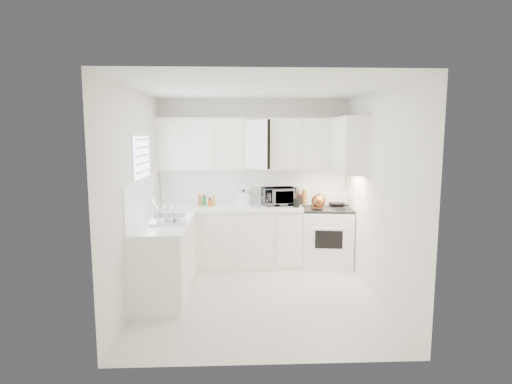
{
  "coord_description": "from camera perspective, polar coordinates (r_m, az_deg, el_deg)",
  "views": [
    {
      "loc": [
        -0.25,
        -5.11,
        2.06
      ],
      "look_at": [
        0.0,
        0.7,
        1.25
      ],
      "focal_mm": 29.4,
      "sensor_mm": 36.0,
      "label": 1
    }
  ],
  "objects": [
    {
      "name": "tea_kettle",
      "position": [
        6.41,
        8.48,
        -1.13
      ],
      "size": [
        0.31,
        0.28,
        0.24
      ],
      "primitive_type": null,
      "rotation": [
        0.0,
        0.0,
        -0.28
      ],
      "color": "brown",
      "rests_on": "stove"
    },
    {
      "name": "dish_rack",
      "position": [
        5.33,
        -12.01,
        -2.92
      ],
      "size": [
        0.5,
        0.41,
        0.25
      ],
      "primitive_type": null,
      "rotation": [
        0.0,
        0.0,
        0.18
      ],
      "color": "white",
      "rests_on": "countertop_left"
    },
    {
      "name": "spice_left_1",
      "position": [
        6.55,
        -7.03,
        -1.31
      ],
      "size": [
        0.06,
        0.06,
        0.13
      ],
      "primitive_type": "cylinder",
      "color": "#246D28",
      "rests_on": "countertop_back"
    },
    {
      "name": "microwave",
      "position": [
        6.56,
        3.1,
        -0.33
      ],
      "size": [
        0.53,
        0.35,
        0.34
      ],
      "primitive_type": "imported",
      "rotation": [
        0.0,
        0.0,
        0.16
      ],
      "color": "gray",
      "rests_on": "countertop_back"
    },
    {
      "name": "lower_cabinets_back",
      "position": [
        6.61,
        -3.62,
        -6.18
      ],
      "size": [
        2.22,
        0.6,
        0.9
      ],
      "primitive_type": null,
      "color": "white",
      "rests_on": "floor"
    },
    {
      "name": "countertop_left",
      "position": [
        5.51,
        -12.26,
        -4.14
      ],
      "size": [
        0.64,
        1.62,
        0.05
      ],
      "primitive_type": "cube",
      "color": "white",
      "rests_on": "lower_cabinets_left"
    },
    {
      "name": "countertop_back",
      "position": [
        6.5,
        -3.66,
        -2.14
      ],
      "size": [
        2.24,
        0.64,
        0.05
      ],
      "primitive_type": "cube",
      "color": "white",
      "rests_on": "lower_cabinets_back"
    },
    {
      "name": "lower_cabinets_left",
      "position": [
        5.63,
        -12.22,
        -8.87
      ],
      "size": [
        0.6,
        1.6,
        0.9
      ],
      "primitive_type": null,
      "color": "white",
      "rests_on": "floor"
    },
    {
      "name": "wall_right",
      "position": [
        5.46,
        16.27,
        -0.4
      ],
      "size": [
        0.0,
        3.2,
        3.2
      ],
      "primitive_type": "plane",
      "rotation": [
        1.57,
        0.0,
        -1.57
      ],
      "color": "white",
      "rests_on": "ground"
    },
    {
      "name": "spice_left_0",
      "position": [
        6.64,
        -7.61,
        -1.19
      ],
      "size": [
        0.06,
        0.06,
        0.13
      ],
      "primitive_type": "cylinder",
      "color": "#9A662A",
      "rests_on": "countertop_back"
    },
    {
      "name": "wall_front",
      "position": [
        3.6,
        1.57,
        -4.28
      ],
      "size": [
        3.0,
        0.0,
        3.0
      ],
      "primitive_type": "plane",
      "rotation": [
        -1.57,
        0.0,
        0.0
      ],
      "color": "white",
      "rests_on": "ground"
    },
    {
      "name": "sauce_right_0",
      "position": [
        6.7,
        4.68,
        -0.81
      ],
      "size": [
        0.06,
        0.06,
        0.19
      ],
      "primitive_type": "cylinder",
      "color": "#C84A1A",
      "rests_on": "countertop_back"
    },
    {
      "name": "ceiling",
      "position": [
        5.15,
        0.34,
        13.94
      ],
      "size": [
        3.2,
        3.2,
        0.0
      ],
      "primitive_type": "plane",
      "rotation": [
        3.14,
        0.0,
        0.0
      ],
      "color": "white",
      "rests_on": "ground"
    },
    {
      "name": "upper_cabinets_right",
      "position": [
        6.17,
        12.46,
        2.53
      ],
      "size": [
        0.33,
        0.9,
        0.8
      ],
      "primitive_type": null,
      "color": "white",
      "rests_on": "wall_right"
    },
    {
      "name": "wall_left",
      "position": [
        5.32,
        -16.03,
        -0.61
      ],
      "size": [
        0.0,
        3.2,
        3.2
      ],
      "primitive_type": "plane",
      "rotation": [
        1.57,
        0.0,
        1.57
      ],
      "color": "white",
      "rests_on": "ground"
    },
    {
      "name": "utensil_crock",
      "position": [
        6.38,
        5.53,
        -0.65
      ],
      "size": [
        0.14,
        0.14,
        0.32
      ],
      "primitive_type": null,
      "rotation": [
        0.0,
        0.0,
        0.34
      ],
      "color": "black",
      "rests_on": "countertop_back"
    },
    {
      "name": "stove",
      "position": [
        6.69,
        9.66,
        -4.93
      ],
      "size": [
        0.83,
        0.72,
        1.17
      ],
      "primitive_type": null,
      "rotation": [
        0.0,
        0.0,
        -0.13
      ],
      "color": "white",
      "rests_on": "floor"
    },
    {
      "name": "window_blinds",
      "position": [
        5.62,
        -15.1,
        2.45
      ],
      "size": [
        0.06,
        0.96,
        1.06
      ],
      "primitive_type": null,
      "color": "white",
      "rests_on": "wall_left"
    },
    {
      "name": "sauce_right_1",
      "position": [
        6.65,
        5.22,
        -0.88
      ],
      "size": [
        0.06,
        0.06,
        0.19
      ],
      "primitive_type": "cylinder",
      "color": "yellow",
      "rests_on": "countertop_back"
    },
    {
      "name": "paper_towel",
      "position": [
        6.65,
        -1.07,
        -0.5
      ],
      "size": [
        0.12,
        0.12,
        0.27
      ],
      "primitive_type": "cylinder",
      "color": "white",
      "rests_on": "countertop_back"
    },
    {
      "name": "upper_cabinets_back",
      "position": [
        6.58,
        -0.27,
        3.05
      ],
      "size": [
        3.0,
        0.33,
        0.8
      ],
      "primitive_type": null,
      "color": "white",
      "rests_on": "wall_back"
    },
    {
      "name": "floor",
      "position": [
        5.52,
        0.32,
        -14.0
      ],
      "size": [
        3.2,
        3.2,
        0.0
      ],
      "primitive_type": "plane",
      "color": "silver",
      "rests_on": "ground"
    },
    {
      "name": "spice_left_2",
      "position": [
        6.63,
        -6.32,
        -1.19
      ],
      "size": [
        0.06,
        0.06,
        0.13
      ],
      "primitive_type": "cylinder",
      "color": "#C84A1A",
      "rests_on": "countertop_back"
    },
    {
      "name": "rice_cooker",
      "position": [
        6.54,
        -1.73,
        -0.74
      ],
      "size": [
        0.25,
        0.25,
        0.25
      ],
      "primitive_type": null,
      "rotation": [
        0.0,
        0.0,
        0.01
      ],
      "color": "white",
      "rests_on": "countertop_back"
    },
    {
      "name": "backsplash_left",
      "position": [
        5.52,
        -15.42,
        -1.07
      ],
      "size": [
        0.02,
        1.6,
        0.55
      ],
      "primitive_type": "cube",
      "color": "white",
      "rests_on": "wall_left"
    },
    {
      "name": "spice_left_3",
      "position": [
        6.54,
        -5.72,
        -1.31
      ],
      "size": [
        0.06,
        0.06,
        0.13
      ],
      "primitive_type": "cylinder",
      "color": "yellow",
      "rests_on": "countertop_back"
    },
    {
      "name": "wall_back",
      "position": [
        6.76,
        -0.33,
        1.48
      ],
      "size": [
        3.0,
        0.0,
        3.0
      ],
      "primitive_type": "plane",
      "rotation": [
        1.57,
        0.0,
        0.0
      ],
      "color": "white",
      "rests_on": "ground"
    },
    {
      "name": "sauce_right_4",
      "position": [
        6.73,
        6.54,
        -0.79
      ],
      "size": [
        0.06,
        0.06,
        0.19
      ],
      "primitive_type": "cylinder",
      "color": "#9A662A",
      "rests_on": "countertop_back"
    },
    {
      "name": "backsplash_back",
      "position": [
        6.76,
        -0.32,
        0.83
      ],
      "size": [
        2.98,
        0.02,
        0.55
      ],
      "primitive_type": "cube",
      "color": "white",
      "rests_on": "wall_back"
    },
    {
      "name": "frying_pan",
      "position": [
        6.81,
        10.93,
        -1.47
      ],
      "size": [
        0.41,
        0.5,
        0.04
      ],
      "primitive_type": null,
      "rotation": [
        0.0,
        0.0,
        0.43
      ],
      "color": "black",
      "rests_on": "stove"
    },
    {
      "name": "sauce_right_2",
      "position": [
        6.72,
        5.61,
        -0.8
      ],
      "size": [
        0.06,
        0.06,
        0.19
      ],
      "primitive_type": "cylinder",
      "color": "#4E1B16",
      "rests_on": "countertop_back"
    },
    {
      "name": "sauce_right_3",
      "position": [
        6.67,
        6.15,
        -0.87
      ],
      "size": [
        0.06,
        0.06,
        0.19
      ],
      "primitive_type": "cylinder",
      "color": "black",
      "rests_on": "countertop_back"
    },
    {
      "name": "sink",
      "position": [
        5.83,
        -11.72,
        -2.03
      ],
      "size": [
        0.42,
        0.38,
        0.3
      ],
      "primitive_type": null,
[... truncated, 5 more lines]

